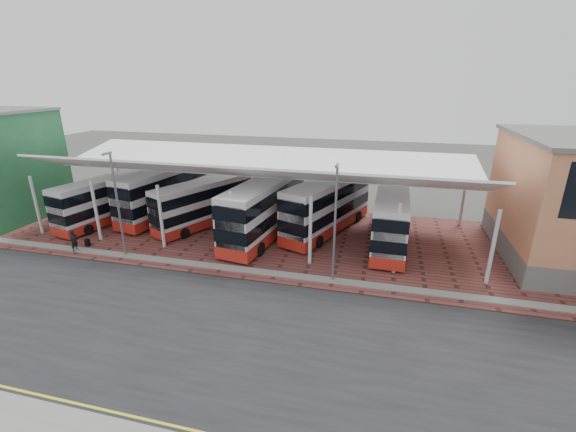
# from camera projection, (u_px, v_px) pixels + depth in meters

# --- Properties ---
(ground) EXTENTS (140.00, 140.00, 0.00)m
(ground) POSITION_uv_depth(u_px,v_px,m) (279.00, 333.00, 20.70)
(ground) COLOR #40423E
(road) EXTENTS (120.00, 14.00, 0.02)m
(road) POSITION_uv_depth(u_px,v_px,m) (274.00, 345.00, 19.79)
(road) COLOR black
(road) RESTS_ON ground
(forecourt) EXTENTS (72.00, 16.00, 0.06)m
(forecourt) POSITION_uv_depth(u_px,v_px,m) (343.00, 242.00, 32.10)
(forecourt) COLOR brown
(forecourt) RESTS_ON ground
(north_kerb) EXTENTS (120.00, 0.80, 0.14)m
(north_kerb) POSITION_uv_depth(u_px,v_px,m) (303.00, 277.00, 26.34)
(north_kerb) COLOR slate
(north_kerb) RESTS_ON ground
(canopy) EXTENTS (37.00, 11.63, 7.07)m
(canopy) POSITION_uv_depth(u_px,v_px,m) (254.00, 167.00, 32.83)
(canopy) COLOR silver
(canopy) RESTS_ON ground
(shop_green) EXTENTS (6.40, 10.20, 10.22)m
(shop_green) POSITION_uv_depth(u_px,v_px,m) (0.00, 167.00, 35.86)
(shop_green) COLOR #235E36
(shop_green) RESTS_ON ground
(lamp_west) EXTENTS (0.16, 0.90, 8.07)m
(lamp_west) POSITION_uv_depth(u_px,v_px,m) (117.00, 202.00, 28.16)
(lamp_west) COLOR slate
(lamp_west) RESTS_ON ground
(lamp_east) EXTENTS (0.16, 0.90, 8.07)m
(lamp_east) POSITION_uv_depth(u_px,v_px,m) (335.00, 221.00, 24.49)
(lamp_east) COLOR slate
(lamp_east) RESTS_ON ground
(bus_0) EXTENTS (4.46, 10.46, 4.20)m
(bus_0) POSITION_uv_depth(u_px,v_px,m) (107.00, 200.00, 36.07)
(bus_0) COLOR silver
(bus_0) RESTS_ON forecourt
(bus_1) EXTENTS (4.72, 11.84, 4.76)m
(bus_1) POSITION_uv_depth(u_px,v_px,m) (167.00, 192.00, 37.53)
(bus_1) COLOR silver
(bus_1) RESTS_ON forecourt
(bus_2) EXTENTS (6.34, 10.09, 4.14)m
(bus_2) POSITION_uv_depth(u_px,v_px,m) (204.00, 204.00, 35.13)
(bus_2) COLOR silver
(bus_2) RESTS_ON forecourt
(bus_3) EXTENTS (4.36, 12.15, 4.90)m
(bus_3) POSITION_uv_depth(u_px,v_px,m) (265.00, 209.00, 32.56)
(bus_3) COLOR silver
(bus_3) RESTS_ON forecourt
(bus_4) EXTENTS (6.52, 11.61, 4.71)m
(bus_4) POSITION_uv_depth(u_px,v_px,m) (328.00, 206.00, 33.67)
(bus_4) COLOR silver
(bus_4) RESTS_ON forecourt
(bus_5) EXTENTS (2.90, 10.83, 4.44)m
(bus_5) POSITION_uv_depth(u_px,v_px,m) (391.00, 218.00, 31.10)
(bus_5) COLOR silver
(bus_5) RESTS_ON forecourt
(pedestrian) EXTENTS (0.43, 0.66, 1.80)m
(pedestrian) POSITION_uv_depth(u_px,v_px,m) (74.00, 241.00, 30.05)
(pedestrian) COLOR black
(pedestrian) RESTS_ON forecourt
(suitcase) EXTENTS (0.35, 0.25, 0.60)m
(suitcase) POSITION_uv_depth(u_px,v_px,m) (87.00, 243.00, 31.17)
(suitcase) COLOR black
(suitcase) RESTS_ON forecourt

